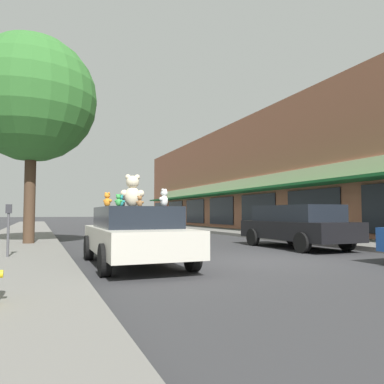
% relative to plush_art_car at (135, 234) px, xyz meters
% --- Properties ---
extents(ground_plane, '(260.00, 260.00, 0.00)m').
position_rel_plush_art_car_xyz_m(ground_plane, '(3.08, -0.49, -0.73)').
color(ground_plane, '#333335').
extents(storefront_row, '(16.49, 40.04, 7.62)m').
position_rel_plush_art_car_xyz_m(storefront_row, '(17.98, 13.74, 3.08)').
color(storefront_row, '#9E6047').
rests_on(storefront_row, ground_plane).
extents(plush_art_car, '(2.06, 4.48, 1.36)m').
position_rel_plush_art_car_xyz_m(plush_art_car, '(0.00, 0.00, 0.00)').
color(plush_art_car, beige).
rests_on(plush_art_car, ground_plane).
extents(teddy_bear_giant, '(0.61, 0.40, 0.80)m').
position_rel_plush_art_car_xyz_m(teddy_bear_giant, '(0.00, 0.33, 1.01)').
color(teddy_bear_giant, beige).
rests_on(teddy_bear_giant, plush_art_car).
extents(teddy_bear_white, '(0.27, 0.25, 0.39)m').
position_rel_plush_art_car_xyz_m(teddy_bear_white, '(0.42, -0.89, 0.81)').
color(teddy_bear_white, white).
rests_on(teddy_bear_white, plush_art_car).
extents(teddy_bear_black, '(0.16, 0.17, 0.24)m').
position_rel_plush_art_car_xyz_m(teddy_bear_black, '(-0.26, 0.21, 0.75)').
color(teddy_bear_black, black).
rests_on(teddy_bear_black, plush_art_car).
extents(teddy_bear_orange, '(0.21, 0.24, 0.33)m').
position_rel_plush_art_car_xyz_m(teddy_bear_orange, '(-0.66, -0.04, 0.79)').
color(teddy_bear_orange, orange).
rests_on(teddy_bear_orange, plush_art_car).
extents(teddy_bear_pink, '(0.18, 0.21, 0.28)m').
position_rel_plush_art_car_xyz_m(teddy_bear_pink, '(0.65, -0.22, 0.77)').
color(teddy_bear_pink, pink).
rests_on(teddy_bear_pink, plush_art_car).
extents(teddy_bear_brown, '(0.20, 0.16, 0.27)m').
position_rel_plush_art_car_xyz_m(teddy_bear_brown, '(0.10, 0.00, 0.76)').
color(teddy_bear_brown, olive).
rests_on(teddy_bear_brown, plush_art_car).
extents(teddy_bear_blue, '(0.16, 0.13, 0.22)m').
position_rel_plush_art_car_xyz_m(teddy_bear_blue, '(-0.57, 0.54, 0.73)').
color(teddy_bear_blue, blue).
rests_on(teddy_bear_blue, plush_art_car).
extents(teddy_bear_green, '(0.17, 0.16, 0.25)m').
position_rel_plush_art_car_xyz_m(teddy_bear_green, '(-0.60, -1.01, 0.75)').
color(teddy_bear_green, green).
rests_on(teddy_bear_green, plush_art_car).
extents(teddy_bear_teal, '(0.18, 0.17, 0.26)m').
position_rel_plush_art_car_xyz_m(teddy_bear_teal, '(-0.45, -0.53, 0.75)').
color(teddy_bear_teal, teal).
rests_on(teddy_bear_teal, plush_art_car).
extents(parked_car_far_center, '(1.98, 4.57, 1.49)m').
position_rel_plush_art_car_xyz_m(parked_car_far_center, '(6.23, 2.07, 0.09)').
color(parked_car_far_center, black).
rests_on(parked_car_far_center, ground_plane).
extents(street_tree, '(4.56, 4.56, 7.48)m').
position_rel_plush_art_car_xyz_m(street_tree, '(-2.41, 5.81, 4.61)').
color(street_tree, '#473323').
rests_on(street_tree, sidewalk_near).
extents(parking_meter, '(0.14, 0.10, 1.27)m').
position_rel_plush_art_car_xyz_m(parking_meter, '(-2.78, 1.46, 0.24)').
color(parking_meter, '#4C4C51').
rests_on(parking_meter, sidewalk_near).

